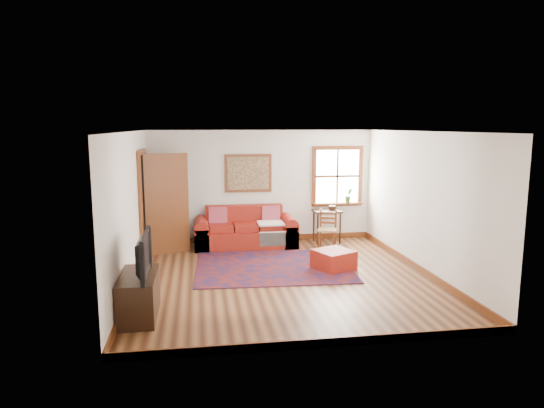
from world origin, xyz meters
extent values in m
plane|color=#3D1F10|center=(0.00, 0.00, 0.00)|extent=(5.50, 5.50, 0.00)
cube|color=silver|center=(0.00, 2.75, 1.25)|extent=(5.00, 0.04, 2.50)
cube|color=silver|center=(0.00, -2.75, 1.25)|extent=(5.00, 0.04, 2.50)
cube|color=silver|center=(-2.50, 0.00, 1.25)|extent=(0.04, 5.50, 2.50)
cube|color=silver|center=(2.50, 0.00, 1.25)|extent=(0.04, 5.50, 2.50)
cube|color=white|center=(0.00, 0.00, 2.50)|extent=(5.00, 5.50, 0.04)
cube|color=brown|center=(0.00, 2.73, 0.06)|extent=(5.00, 0.03, 0.12)
cube|color=brown|center=(-2.48, 0.00, 0.06)|extent=(0.03, 5.50, 0.12)
cube|color=brown|center=(2.48, 0.00, 0.06)|extent=(0.03, 5.50, 0.12)
cube|color=white|center=(1.75, 2.73, 1.45)|extent=(1.00, 0.02, 1.20)
cube|color=brown|center=(1.75, 2.72, 2.09)|extent=(1.18, 0.06, 0.09)
cube|color=brown|center=(1.75, 2.72, 0.80)|extent=(1.18, 0.06, 0.09)
cube|color=brown|center=(1.21, 2.72, 1.45)|extent=(0.09, 0.06, 1.20)
cube|color=brown|center=(2.29, 2.72, 1.45)|extent=(0.09, 0.06, 1.20)
cube|color=brown|center=(1.75, 2.72, 1.45)|extent=(1.00, 0.04, 0.05)
cube|color=brown|center=(1.75, 2.65, 0.83)|extent=(1.15, 0.20, 0.04)
imported|color=#285F21|center=(2.00, 2.63, 1.01)|extent=(0.18, 0.15, 0.33)
cube|color=black|center=(-2.49, 1.60, 1.02)|extent=(0.02, 0.90, 2.05)
cube|color=brown|center=(-2.46, 1.11, 1.02)|extent=(0.06, 0.09, 2.05)
cube|color=brown|center=(-2.46, 2.10, 1.02)|extent=(0.06, 0.09, 2.05)
cube|color=brown|center=(-2.46, 1.60, 2.09)|extent=(0.06, 1.08, 0.09)
cube|color=brown|center=(-2.04, 1.90, 1.02)|extent=(0.86, 0.35, 2.05)
cube|color=silver|center=(-2.04, 1.90, 1.13)|extent=(0.56, 0.22, 1.33)
cube|color=brown|center=(-0.30, 2.73, 1.55)|extent=(1.05, 0.04, 0.85)
cube|color=tan|center=(-0.30, 2.69, 1.55)|extent=(0.92, 0.03, 0.72)
cube|color=#62160E|center=(-0.07, 0.62, 0.01)|extent=(2.92, 2.38, 0.02)
cube|color=maroon|center=(-0.41, 2.27, 0.19)|extent=(2.19, 0.91, 0.38)
cube|color=maroon|center=(-0.41, 2.60, 0.62)|extent=(1.70, 0.25, 0.48)
cube|color=maroon|center=(-1.36, 2.27, 0.24)|extent=(0.30, 0.91, 0.48)
cube|color=maroon|center=(0.53, 2.27, 0.24)|extent=(0.30, 0.91, 0.48)
cube|color=#D3511D|center=(-1.00, 2.44, 0.65)|extent=(0.40, 0.20, 0.42)
cube|color=#D3511D|center=(0.17, 2.44, 0.65)|extent=(0.40, 0.20, 0.42)
cube|color=silver|center=(0.11, 2.10, 0.53)|extent=(0.55, 0.50, 0.04)
cube|color=maroon|center=(1.01, 0.33, 0.18)|extent=(0.82, 0.82, 0.35)
cube|color=black|center=(1.42, 2.36, 0.71)|extent=(0.61, 0.46, 0.04)
cylinder|color=black|center=(1.17, 2.17, 0.34)|extent=(0.04, 0.04, 0.69)
cylinder|color=black|center=(1.68, 2.17, 0.34)|extent=(0.04, 0.04, 0.69)
cylinder|color=black|center=(1.17, 2.54, 0.34)|extent=(0.04, 0.04, 0.69)
cylinder|color=black|center=(1.68, 2.54, 0.34)|extent=(0.04, 0.04, 0.69)
cube|color=tan|center=(1.28, 1.78, 0.41)|extent=(0.50, 0.49, 0.04)
cylinder|color=brown|center=(1.07, 1.70, 0.20)|extent=(0.04, 0.04, 0.39)
cylinder|color=brown|center=(1.37, 1.57, 0.20)|extent=(0.04, 0.04, 0.39)
cylinder|color=brown|center=(1.19, 1.98, 0.41)|extent=(0.04, 0.04, 0.83)
cylinder|color=brown|center=(1.49, 1.86, 0.41)|extent=(0.04, 0.04, 0.83)
cube|color=brown|center=(1.34, 1.92, 0.64)|extent=(0.31, 0.15, 0.25)
cube|color=black|center=(-2.24, -1.41, 0.30)|extent=(0.48, 1.08, 0.59)
imported|color=black|center=(-2.22, -1.48, 0.89)|extent=(0.13, 1.02, 0.59)
cylinder|color=silver|center=(-2.19, -1.05, 0.68)|extent=(0.12, 0.12, 0.18)
cylinder|color=#FFA53F|center=(-2.19, -1.05, 0.65)|extent=(0.07, 0.07, 0.12)
camera|label=1|loc=(-1.40, -7.96, 2.60)|focal=32.00mm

